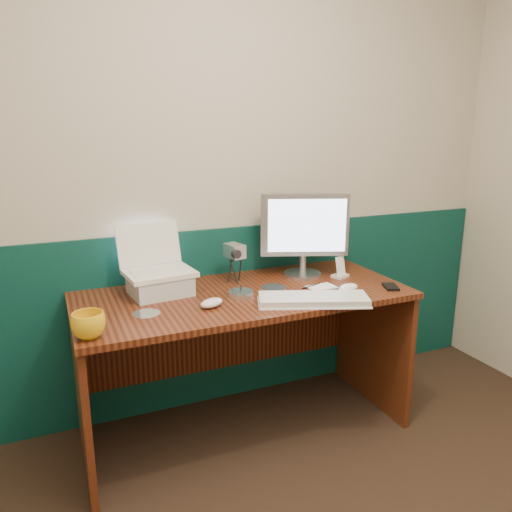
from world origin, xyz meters
name	(u,v)px	position (x,y,z in m)	size (l,w,h in m)	color
back_wall	(217,182)	(0.00, 1.75, 1.25)	(3.50, 0.04, 2.50)	#B8B09B
wainscot	(220,316)	(0.00, 1.74, 0.50)	(3.48, 0.02, 1.00)	#072F29
desk	(244,363)	(0.00, 1.38, 0.38)	(1.60, 0.70, 0.75)	#37120A
laptop_riser	(160,285)	(-0.38, 1.52, 0.80)	(0.27, 0.23, 0.09)	silver
laptop	(158,249)	(-0.38, 1.52, 0.97)	(0.31, 0.24, 0.26)	white
monitor	(303,234)	(0.40, 1.52, 0.98)	(0.46, 0.13, 0.46)	#A9A9AE
keyboard	(313,300)	(0.24, 1.12, 0.76)	(0.49, 0.16, 0.03)	silver
mouse_right	(348,288)	(0.47, 1.19, 0.77)	(0.12, 0.07, 0.04)	white
mouse_left	(212,303)	(-0.21, 1.25, 0.77)	(0.12, 0.07, 0.04)	silver
mug	(88,325)	(-0.74, 1.12, 0.80)	(0.13, 0.13, 0.10)	gold
camcorder	(235,263)	(0.02, 1.55, 0.85)	(0.09, 0.13, 0.20)	silver
cd_spindle	(241,294)	(-0.03, 1.34, 0.76)	(0.12, 0.12, 0.03)	silver
cd_loose_a	(146,313)	(-0.49, 1.29, 0.75)	(0.12, 0.12, 0.00)	silver
cd_loose_b	(274,287)	(0.17, 1.40, 0.75)	(0.12, 0.12, 0.00)	#B0B9C1
pen	(311,286)	(0.35, 1.33, 0.75)	(0.01, 0.01, 0.13)	black
papers	(322,287)	(0.39, 1.30, 0.75)	(0.14, 0.09, 0.00)	white
dock	(340,276)	(0.57, 1.41, 0.76)	(0.08, 0.06, 0.02)	white
music_player	(340,266)	(0.57, 1.41, 0.81)	(0.06, 0.01, 0.10)	white
pda	(391,287)	(0.70, 1.16, 0.76)	(0.06, 0.11, 0.01)	black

